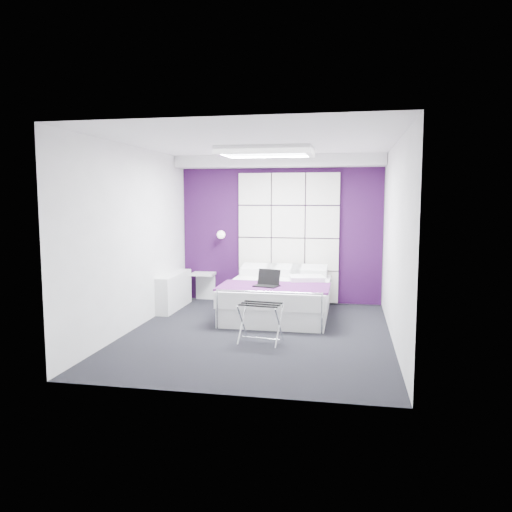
{
  "coord_description": "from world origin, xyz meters",
  "views": [
    {
      "loc": [
        1.21,
        -6.64,
        1.86
      ],
      "look_at": [
        -0.1,
        0.35,
        1.04
      ],
      "focal_mm": 35.0,
      "sensor_mm": 36.0,
      "label": 1
    }
  ],
  "objects": [
    {
      "name": "floor",
      "position": [
        0.0,
        0.0,
        0.0
      ],
      "size": [
        4.4,
        4.4,
        0.0
      ],
      "primitive_type": "plane",
      "color": "black",
      "rests_on": "ground"
    },
    {
      "name": "ceiling",
      "position": [
        0.0,
        0.0,
        2.6
      ],
      "size": [
        4.4,
        4.4,
        0.0
      ],
      "primitive_type": "plane",
      "rotation": [
        3.14,
        0.0,
        0.0
      ],
      "color": "white",
      "rests_on": "wall_back"
    },
    {
      "name": "wall_back",
      "position": [
        0.0,
        2.2,
        1.3
      ],
      "size": [
        3.6,
        0.0,
        3.6
      ],
      "primitive_type": "plane",
      "rotation": [
        1.57,
        0.0,
        0.0
      ],
      "color": "silver",
      "rests_on": "floor"
    },
    {
      "name": "wall_left",
      "position": [
        -1.8,
        0.0,
        1.3
      ],
      "size": [
        0.0,
        4.4,
        4.4
      ],
      "primitive_type": "plane",
      "rotation": [
        1.57,
        0.0,
        1.57
      ],
      "color": "silver",
      "rests_on": "floor"
    },
    {
      "name": "wall_right",
      "position": [
        1.8,
        0.0,
        1.3
      ],
      "size": [
        0.0,
        4.4,
        4.4
      ],
      "primitive_type": "plane",
      "rotation": [
        1.57,
        0.0,
        -1.57
      ],
      "color": "silver",
      "rests_on": "floor"
    },
    {
      "name": "accent_wall",
      "position": [
        0.0,
        2.19,
        1.3
      ],
      "size": [
        3.58,
        0.02,
        2.58
      ],
      "primitive_type": "cube",
      "color": "#2F0D38",
      "rests_on": "wall_back"
    },
    {
      "name": "soffit",
      "position": [
        0.0,
        1.95,
        2.5
      ],
      "size": [
        3.58,
        0.5,
        0.2
      ],
      "primitive_type": "cube",
      "color": "white",
      "rests_on": "wall_back"
    },
    {
      "name": "headboard",
      "position": [
        0.15,
        2.14,
        1.17
      ],
      "size": [
        1.8,
        0.08,
        2.3
      ],
      "primitive_type": null,
      "color": "silver",
      "rests_on": "wall_back"
    },
    {
      "name": "skylight",
      "position": [
        0.0,
        0.6,
        2.55
      ],
      "size": [
        1.36,
        0.86,
        0.12
      ],
      "primitive_type": null,
      "color": "white",
      "rests_on": "ceiling"
    },
    {
      "name": "wall_lamp",
      "position": [
        -1.05,
        2.06,
        1.22
      ],
      "size": [
        0.15,
        0.15,
        0.15
      ],
      "primitive_type": "sphere",
      "color": "white",
      "rests_on": "wall_back"
    },
    {
      "name": "radiator",
      "position": [
        -1.69,
        1.3,
        0.3
      ],
      "size": [
        0.22,
        1.2,
        0.6
      ],
      "primitive_type": "cube",
      "color": "white",
      "rests_on": "floor"
    },
    {
      "name": "bed",
      "position": [
        0.12,
        1.14,
        0.3
      ],
      "size": [
        1.65,
        1.99,
        0.7
      ],
      "color": "white",
      "rests_on": "floor"
    },
    {
      "name": "nightstand",
      "position": [
        -1.39,
        2.02,
        0.5
      ],
      "size": [
        0.41,
        0.32,
        0.05
      ],
      "primitive_type": "cube",
      "color": "white",
      "rests_on": "wall_back"
    },
    {
      "name": "luggage_rack",
      "position": [
        0.11,
        -0.41,
        0.26
      ],
      "size": [
        0.52,
        0.38,
        0.51
      ],
      "rotation": [
        0.0,
        0.0,
        -0.13
      ],
      "color": "silver",
      "rests_on": "floor"
    },
    {
      "name": "laptop",
      "position": [
        0.02,
        0.62,
        0.62
      ],
      "size": [
        0.35,
        0.25,
        0.25
      ],
      "rotation": [
        0.0,
        0.0,
        -0.26
      ],
      "color": "black",
      "rests_on": "bed"
    }
  ]
}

